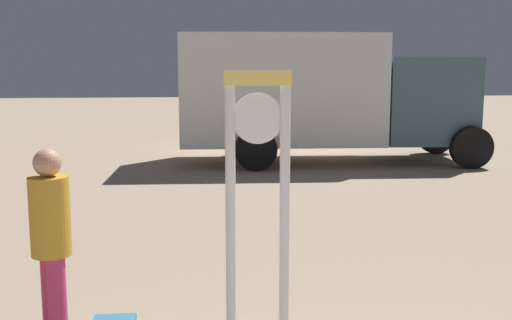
{
  "coord_description": "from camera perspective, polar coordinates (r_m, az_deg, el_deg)",
  "views": [
    {
      "loc": [
        -0.82,
        -1.69,
        2.24
      ],
      "look_at": [
        -0.16,
        4.99,
        1.2
      ],
      "focal_mm": 44.0,
      "sensor_mm": 36.0,
      "label": 1
    }
  ],
  "objects": [
    {
      "name": "box_truck_near",
      "position": [
        14.32,
        5.65,
        6.09
      ],
      "size": [
        6.76,
        2.73,
        2.87
      ],
      "color": "white",
      "rests_on": "ground_plane"
    },
    {
      "name": "standing_clock",
      "position": [
        4.31,
        0.15,
        -3.52
      ],
      "size": [
        0.46,
        0.12,
        2.19
      ],
      "color": "silver",
      "rests_on": "ground_plane"
    },
    {
      "name": "person_near_clock",
      "position": [
        5.11,
        -18.12,
        -6.92
      ],
      "size": [
        0.31,
        0.31,
        1.6
      ],
      "color": "#C93662",
      "rests_on": "ground_plane"
    }
  ]
}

